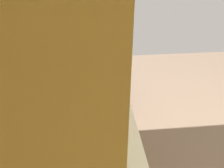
{
  "coord_description": "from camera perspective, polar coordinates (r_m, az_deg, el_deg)",
  "views": [
    {
      "loc": [
        -1.6,
        1.29,
        2.04
      ],
      "look_at": [
        -0.38,
        1.17,
        1.31
      ],
      "focal_mm": 37.54,
      "sensor_mm": 36.0,
      "label": 1
    }
  ],
  "objects": [
    {
      "name": "ground_plane",
      "position": [
        2.9,
        24.0,
        -17.57
      ],
      "size": [
        5.92,
        5.92,
        0.0
      ],
      "primitive_type": "plane",
      "color": "brown"
    },
    {
      "name": "wall_back",
      "position": [
        1.79,
        -16.86,
        5.56
      ],
      "size": [
        3.82,
        0.12,
        2.64
      ],
      "primitive_type": "cube",
      "color": "#E2CD7D",
      "rests_on": "ground_plane"
    },
    {
      "name": "oven_range",
      "position": [
        3.3,
        -4.6,
        2.38
      ],
      "size": [
        0.61,
        0.66,
        1.1
      ],
      "color": "black",
      "rests_on": "ground_plane"
    },
    {
      "name": "microwave",
      "position": [
        1.9,
        -5.52,
        -0.5
      ],
      "size": [
        0.45,
        0.41,
        0.28
      ],
      "color": "white",
      "rests_on": "counter_run"
    },
    {
      "name": "bowl",
      "position": [
        1.56,
        -1.94,
        -13.73
      ],
      "size": [
        0.13,
        0.13,
        0.05
      ],
      "color": "gold",
      "rests_on": "counter_run"
    },
    {
      "name": "kettle",
      "position": [
        2.36,
        -3.67,
        4.14
      ],
      "size": [
        0.21,
        0.15,
        0.15
      ],
      "color": "black",
      "rests_on": "counter_run"
    }
  ]
}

